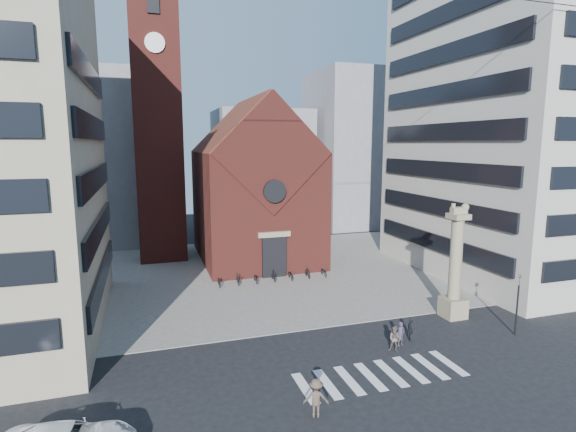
% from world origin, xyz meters
% --- Properties ---
extents(ground, '(120.00, 120.00, 0.00)m').
position_xyz_m(ground, '(0.00, 0.00, 0.00)').
color(ground, black).
rests_on(ground, ground).
extents(piazza, '(46.00, 30.00, 0.05)m').
position_xyz_m(piazza, '(0.00, 19.00, 0.03)').
color(piazza, gray).
rests_on(piazza, ground).
extents(zebra_crossing, '(10.20, 3.20, 0.01)m').
position_xyz_m(zebra_crossing, '(0.55, -3.00, 0.01)').
color(zebra_crossing, white).
rests_on(zebra_crossing, ground).
extents(church, '(12.00, 16.65, 18.00)m').
position_xyz_m(church, '(0.00, 25.04, 7.98)').
color(church, maroon).
rests_on(church, ground).
extents(campanile, '(5.50, 5.50, 31.20)m').
position_xyz_m(campanile, '(-10.00, 28.00, 15.74)').
color(campanile, maroon).
rests_on(campanile, ground).
extents(building_right, '(18.00, 22.00, 32.00)m').
position_xyz_m(building_right, '(24.00, 12.00, 16.00)').
color(building_right, '#ABA59B').
rests_on(building_right, ground).
extents(bg_block_left, '(16.00, 14.00, 22.00)m').
position_xyz_m(bg_block_left, '(-20.00, 40.00, 11.00)').
color(bg_block_left, gray).
rests_on(bg_block_left, ground).
extents(bg_block_mid, '(14.00, 12.00, 18.00)m').
position_xyz_m(bg_block_mid, '(6.00, 45.00, 9.00)').
color(bg_block_mid, gray).
rests_on(bg_block_mid, ground).
extents(bg_block_right, '(16.00, 14.00, 24.00)m').
position_xyz_m(bg_block_right, '(22.00, 42.00, 12.00)').
color(bg_block_right, gray).
rests_on(bg_block_right, ground).
extents(lion_column, '(1.63, 1.60, 8.68)m').
position_xyz_m(lion_column, '(10.01, 3.00, 3.46)').
color(lion_column, gray).
rests_on(lion_column, ground).
extents(traffic_light, '(0.13, 0.16, 4.30)m').
position_xyz_m(traffic_light, '(12.00, -1.00, 2.29)').
color(traffic_light, black).
rests_on(traffic_light, ground).
extents(pedestrian_0, '(0.66, 0.53, 1.59)m').
position_xyz_m(pedestrian_0, '(3.66, -0.05, 0.79)').
color(pedestrian_0, '#393144').
rests_on(pedestrian_0, ground).
extents(pedestrian_1, '(1.02, 0.98, 1.66)m').
position_xyz_m(pedestrian_1, '(2.82, -0.72, 0.83)').
color(pedestrian_1, '#5D504A').
rests_on(pedestrian_1, ground).
extents(pedestrian_2, '(0.58, 0.97, 1.55)m').
position_xyz_m(pedestrian_2, '(4.62, 0.29, 0.77)').
color(pedestrian_2, '#24252B').
rests_on(pedestrian_2, ground).
extents(pedestrian_3, '(1.39, 1.07, 1.89)m').
position_xyz_m(pedestrian_3, '(-4.36, -5.52, 0.95)').
color(pedestrian_3, '#4B3D32').
rests_on(pedestrian_3, ground).
extents(scooter_0, '(0.70, 1.76, 0.91)m').
position_xyz_m(scooter_0, '(-5.60, 15.65, 0.50)').
color(scooter_0, black).
rests_on(scooter_0, piazza).
extents(scooter_1, '(0.57, 1.70, 1.01)m').
position_xyz_m(scooter_1, '(-3.88, 15.65, 0.55)').
color(scooter_1, black).
rests_on(scooter_1, piazza).
extents(scooter_2, '(0.70, 1.76, 0.91)m').
position_xyz_m(scooter_2, '(-2.16, 15.65, 0.50)').
color(scooter_2, black).
rests_on(scooter_2, piazza).
extents(scooter_3, '(0.57, 1.70, 1.01)m').
position_xyz_m(scooter_3, '(-0.44, 15.65, 0.55)').
color(scooter_3, black).
rests_on(scooter_3, piazza).
extents(scooter_4, '(0.70, 1.76, 0.91)m').
position_xyz_m(scooter_4, '(1.28, 15.65, 0.50)').
color(scooter_4, black).
rests_on(scooter_4, piazza).
extents(scooter_5, '(0.57, 1.70, 1.01)m').
position_xyz_m(scooter_5, '(3.00, 15.65, 0.55)').
color(scooter_5, black).
rests_on(scooter_5, piazza).
extents(scooter_6, '(0.70, 1.76, 0.91)m').
position_xyz_m(scooter_6, '(4.72, 15.65, 0.50)').
color(scooter_6, black).
rests_on(scooter_6, piazza).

